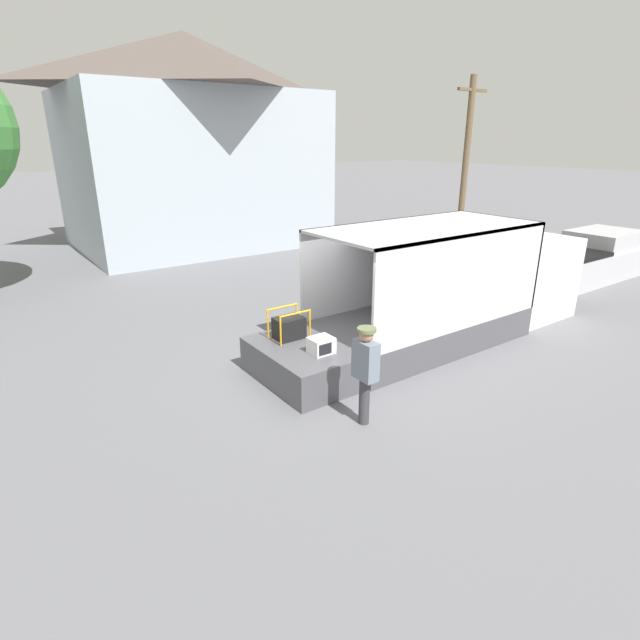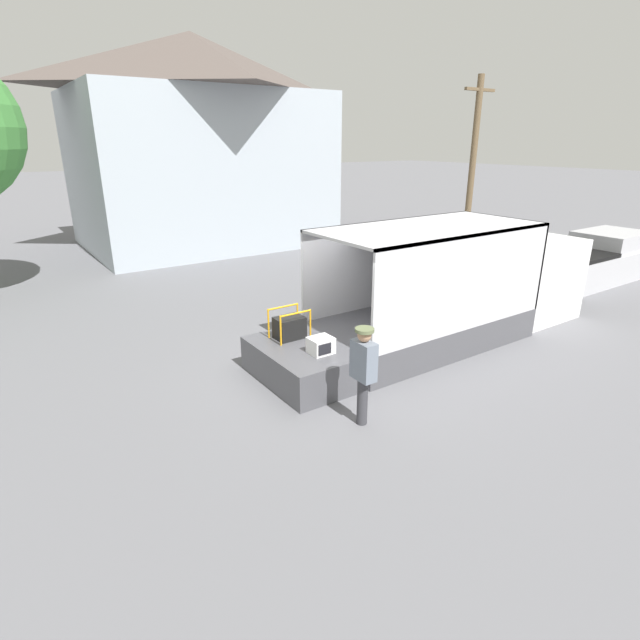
# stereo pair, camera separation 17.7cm
# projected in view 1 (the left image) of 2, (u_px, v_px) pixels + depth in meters

# --- Properties ---
(ground_plane) EXTENTS (160.00, 160.00, 0.00)m
(ground_plane) POSITION_uv_depth(u_px,v_px,m) (333.00, 369.00, 10.41)
(ground_plane) COLOR slate
(box_truck) EXTENTS (7.39, 2.42, 2.74)m
(box_truck) POSITION_uv_depth(u_px,v_px,m) (473.00, 294.00, 12.51)
(box_truck) COLOR white
(box_truck) RESTS_ON ground
(tailgate_deck) EXTENTS (1.53, 2.30, 0.70)m
(tailgate_deck) POSITION_uv_depth(u_px,v_px,m) (302.00, 363.00, 9.87)
(tailgate_deck) COLOR #4C4C51
(tailgate_deck) RESTS_ON ground
(microwave) EXTENTS (0.44, 0.39, 0.31)m
(microwave) POSITION_uv_depth(u_px,v_px,m) (321.00, 345.00, 9.41)
(microwave) COLOR white
(microwave) RESTS_ON tailgate_deck
(portable_generator) EXTENTS (0.73, 0.53, 0.62)m
(portable_generator) POSITION_uv_depth(u_px,v_px,m) (290.00, 327.00, 10.11)
(portable_generator) COLOR black
(portable_generator) RESTS_ON tailgate_deck
(worker_person) EXTENTS (0.31, 0.44, 1.72)m
(worker_person) POSITION_uv_depth(u_px,v_px,m) (365.00, 366.00, 8.09)
(worker_person) COLOR #38383D
(worker_person) RESTS_ON ground
(pickup_truck_silver) EXTENTS (5.42, 1.97, 1.55)m
(pickup_truck_silver) POSITION_uv_depth(u_px,v_px,m) (592.00, 258.00, 17.25)
(pickup_truck_silver) COLOR #B7B7BC
(pickup_truck_silver) RESTS_ON ground
(house_backdrop) EXTENTS (10.44, 8.06, 8.70)m
(house_backdrop) POSITION_uv_depth(u_px,v_px,m) (191.00, 142.00, 21.69)
(house_backdrop) COLOR #A8B2BC
(house_backdrop) RESTS_ON ground
(utility_pole) EXTENTS (1.80, 0.28, 7.10)m
(utility_pole) POSITION_uv_depth(u_px,v_px,m) (466.00, 159.00, 22.08)
(utility_pole) COLOR brown
(utility_pole) RESTS_ON ground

